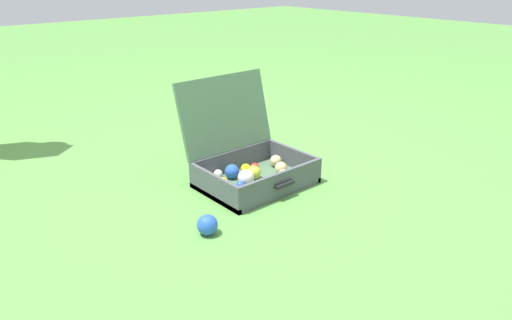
% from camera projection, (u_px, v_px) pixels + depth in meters
% --- Properties ---
extents(ground_plane, '(16.00, 16.00, 0.00)m').
position_uv_depth(ground_plane, '(244.00, 187.00, 2.35)').
color(ground_plane, '#569342').
extents(open_suitcase, '(0.53, 0.51, 0.50)m').
position_uv_depth(open_suitcase, '(248.00, 161.00, 2.37)').
color(open_suitcase, '#4C7051').
rests_on(open_suitcase, ground).
extents(stray_ball_on_grass, '(0.09, 0.09, 0.09)m').
position_uv_depth(stray_ball_on_grass, '(207.00, 225.00, 1.92)').
color(stray_ball_on_grass, blue).
rests_on(stray_ball_on_grass, ground).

